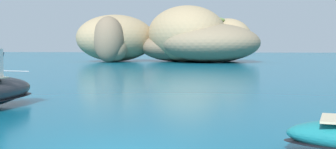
% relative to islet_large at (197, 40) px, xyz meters
% --- Properties ---
extents(islet_large, '(27.47, 27.45, 10.70)m').
position_rel_islet_large_xyz_m(islet_large, '(0.00, 0.00, 0.00)').
color(islet_large, '#9E8966').
rests_on(islet_large, ground).
extents(islet_small, '(20.61, 21.28, 9.15)m').
position_rel_islet_large_xyz_m(islet_small, '(-15.85, -1.14, 0.35)').
color(islet_small, '#9E8966').
rests_on(islet_small, ground).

